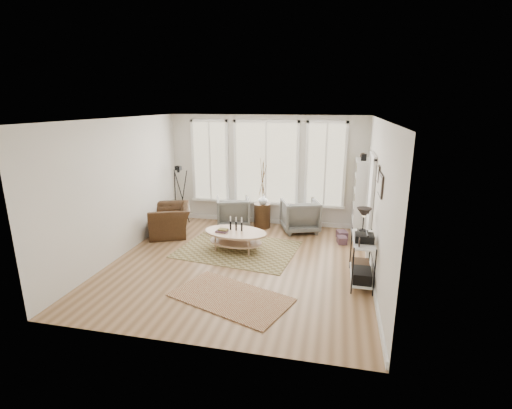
% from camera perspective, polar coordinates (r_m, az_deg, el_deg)
% --- Properties ---
extents(room, '(5.50, 5.54, 2.90)m').
position_cam_1_polar(room, '(7.30, -2.35, 1.38)').
color(room, '#9E7751').
rests_on(room, ground).
extents(bay_window, '(4.14, 0.12, 2.24)m').
position_cam_1_polar(bay_window, '(9.84, 1.53, 6.11)').
color(bay_window, tan).
rests_on(bay_window, ground).
extents(door, '(0.09, 1.06, 2.22)m').
position_cam_1_polar(door, '(8.26, 17.12, 0.20)').
color(door, silver).
rests_on(door, ground).
extents(bookcase, '(0.31, 0.85, 2.06)m').
position_cam_1_polar(bookcase, '(9.34, 15.75, 0.94)').
color(bookcase, white).
rests_on(bookcase, ground).
extents(low_shelf, '(0.38, 1.08, 1.30)m').
position_cam_1_polar(low_shelf, '(7.07, 16.02, -7.50)').
color(low_shelf, white).
rests_on(low_shelf, ground).
extents(wall_art, '(0.04, 0.88, 0.44)m').
position_cam_1_polar(wall_art, '(6.72, 18.54, 3.31)').
color(wall_art, black).
rests_on(wall_art, ground).
extents(rug_main, '(2.76, 2.22, 0.01)m').
position_cam_1_polar(rug_main, '(8.41, -2.79, -6.88)').
color(rug_main, brown).
rests_on(rug_main, ground).
extents(rug_runner, '(2.23, 1.72, 0.01)m').
position_cam_1_polar(rug_runner, '(6.48, -3.93, -14.02)').
color(rug_runner, brown).
rests_on(rug_runner, ground).
extents(coffee_table, '(1.50, 1.05, 0.65)m').
position_cam_1_polar(coffee_table, '(8.26, -3.22, -4.78)').
color(coffee_table, tan).
rests_on(coffee_table, ground).
extents(armchair_left, '(1.08, 1.09, 0.79)m').
position_cam_1_polar(armchair_left, '(9.89, -3.57, -1.08)').
color(armchair_left, slate).
rests_on(armchair_left, ground).
extents(armchair_right, '(1.14, 1.15, 0.83)m').
position_cam_1_polar(armchair_right, '(9.53, 6.76, -1.68)').
color(armchair_right, slate).
rests_on(armchair_right, ground).
extents(side_table, '(0.43, 0.43, 1.81)m').
position_cam_1_polar(side_table, '(9.62, 0.97, 1.41)').
color(side_table, '#3A2413').
rests_on(side_table, ground).
extents(vase, '(0.28, 0.28, 0.25)m').
position_cam_1_polar(vase, '(9.61, 1.09, 0.78)').
color(vase, silver).
rests_on(vase, side_table).
extents(accent_chair, '(1.44, 1.37, 0.73)m').
position_cam_1_polar(accent_chair, '(9.49, -13.08, -2.35)').
color(accent_chair, '#3A2413').
rests_on(accent_chair, ground).
extents(tripod_camera, '(0.56, 0.56, 1.58)m').
position_cam_1_polar(tripod_camera, '(10.18, -11.63, 1.07)').
color(tripod_camera, black).
rests_on(tripod_camera, ground).
extents(book_stack_near, '(0.30, 0.34, 0.18)m').
position_cam_1_polar(book_stack_near, '(9.27, 13.07, -4.56)').
color(book_stack_near, brown).
rests_on(book_stack_near, ground).
extents(book_stack_far, '(0.25, 0.30, 0.17)m').
position_cam_1_polar(book_stack_far, '(8.96, 13.08, -5.34)').
color(book_stack_far, brown).
rests_on(book_stack_far, ground).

